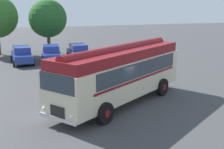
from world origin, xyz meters
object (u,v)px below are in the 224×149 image
(vintage_bus, at_px, (120,72))
(car_mid_right, at_px, (79,52))
(car_mid_left, at_px, (51,53))
(car_near_left, at_px, (22,55))

(vintage_bus, bearing_deg, car_mid_right, 87.61)
(car_mid_left, xyz_separation_m, car_mid_right, (2.75, -0.02, 0.00))
(vintage_bus, bearing_deg, car_mid_left, 98.55)
(car_near_left, xyz_separation_m, car_mid_right, (5.58, 0.02, 0.00))
(vintage_bus, xyz_separation_m, car_mid_left, (-2.16, 14.35, -1.05))
(car_mid_left, bearing_deg, car_mid_right, -0.47)
(car_mid_left, bearing_deg, car_near_left, -179.23)
(car_mid_right, bearing_deg, car_mid_left, 179.53)
(car_near_left, height_order, car_mid_left, same)
(car_mid_right, bearing_deg, vintage_bus, -92.39)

